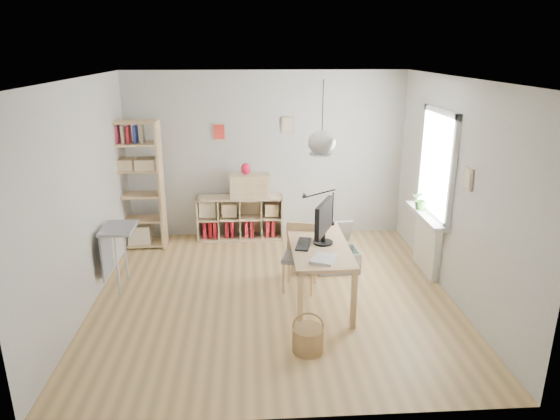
{
  "coord_description": "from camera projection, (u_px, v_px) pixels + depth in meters",
  "views": [
    {
      "loc": [
        -0.28,
        -5.75,
        3.04
      ],
      "look_at": [
        0.1,
        0.3,
        1.05
      ],
      "focal_mm": 32.0,
      "sensor_mm": 36.0,
      "label": 1
    }
  ],
  "objects": [
    {
      "name": "yarn_ball",
      "position": [
        323.0,
        223.0,
        6.56
      ],
      "size": [
        0.16,
        0.16,
        0.16
      ],
      "primitive_type": "sphere",
      "color": "#4E0A12",
      "rests_on": "desk"
    },
    {
      "name": "potted_plant",
      "position": [
        422.0,
        199.0,
        6.97
      ],
      "size": [
        0.31,
        0.29,
        0.3
      ],
      "primitive_type": "imported",
      "rotation": [
        0.0,
        0.0,
        -0.25
      ],
      "color": "#376D29",
      "rests_on": "windowsill"
    },
    {
      "name": "cube_shelf",
      "position": [
        239.0,
        220.0,
        8.27
      ],
      "size": [
        1.4,
        0.38,
        0.72
      ],
      "color": "beige",
      "rests_on": "ground"
    },
    {
      "name": "wicker_basket",
      "position": [
        308.0,
        339.0,
        5.19
      ],
      "size": [
        0.33,
        0.33,
        0.46
      ],
      "rotation": [
        0.0,
        0.0,
        -0.13
      ],
      "color": "#AE834E",
      "rests_on": "ground"
    },
    {
      "name": "windowsill",
      "position": [
        426.0,
        215.0,
        6.86
      ],
      "size": [
        0.22,
        1.2,
        0.06
      ],
      "primitive_type": "cube",
      "color": "white",
      "rests_on": "radiator"
    },
    {
      "name": "red_vase",
      "position": [
        246.0,
        169.0,
        7.96
      ],
      "size": [
        0.16,
        0.16,
        0.19
      ],
      "primitive_type": "ellipsoid",
      "color": "#AC0E29",
      "rests_on": "drawer_chest"
    },
    {
      "name": "drawer_chest",
      "position": [
        250.0,
        186.0,
        8.05
      ],
      "size": [
        0.67,
        0.34,
        0.37
      ],
      "primitive_type": "cube",
      "rotation": [
        0.0,
        0.0,
        0.07
      ],
      "color": "beige",
      "rests_on": "cube_shelf"
    },
    {
      "name": "chair",
      "position": [
        301.0,
        253.0,
        6.49
      ],
      "size": [
        0.51,
        0.51,
        0.85
      ],
      "rotation": [
        0.0,
        0.0,
        -0.28
      ],
      "color": "gray",
      "rests_on": "ground"
    },
    {
      "name": "desk",
      "position": [
        319.0,
        251.0,
        6.1
      ],
      "size": [
        0.7,
        1.5,
        0.75
      ],
      "color": "#E3BC83",
      "rests_on": "ground"
    },
    {
      "name": "side_table",
      "position": [
        114.0,
        240.0,
        6.42
      ],
      "size": [
        0.4,
        0.55,
        0.85
      ],
      "color": "gray",
      "rests_on": "ground"
    },
    {
      "name": "room_shell",
      "position": [
        322.0,
        142.0,
        5.68
      ],
      "size": [
        4.5,
        4.5,
        4.5
      ],
      "color": "white",
      "rests_on": "ground"
    },
    {
      "name": "monitor",
      "position": [
        324.0,
        220.0,
        6.01
      ],
      "size": [
        0.3,
        0.58,
        0.53
      ],
      "rotation": [
        0.0,
        0.0,
        -0.42
      ],
      "color": "black",
      "rests_on": "desk"
    },
    {
      "name": "window_unit",
      "position": [
        438.0,
        164.0,
        6.64
      ],
      "size": [
        0.07,
        1.16,
        1.46
      ],
      "color": "white",
      "rests_on": "ground"
    },
    {
      "name": "paper_tray",
      "position": [
        324.0,
        259.0,
        5.61
      ],
      "size": [
        0.36,
        0.39,
        0.03
      ],
      "primitive_type": "cube",
      "rotation": [
        0.0,
        0.0,
        -0.43
      ],
      "color": "white",
      "rests_on": "desk"
    },
    {
      "name": "ground",
      "position": [
        274.0,
        295.0,
        6.42
      ],
      "size": [
        4.5,
        4.5,
        0.0
      ],
      "primitive_type": "plane",
      "color": "tan",
      "rests_on": "ground"
    },
    {
      "name": "keyboard",
      "position": [
        304.0,
        244.0,
        6.05
      ],
      "size": [
        0.25,
        0.44,
        0.02
      ],
      "primitive_type": "cube",
      "rotation": [
        0.0,
        0.0,
        -0.23
      ],
      "color": "black",
      "rests_on": "desk"
    },
    {
      "name": "task_lamp",
      "position": [
        317.0,
        203.0,
        6.55
      ],
      "size": [
        0.46,
        0.17,
        0.49
      ],
      "color": "black",
      "rests_on": "desk"
    },
    {
      "name": "storage_chest",
      "position": [
        336.0,
        255.0,
        7.13
      ],
      "size": [
        0.64,
        0.71,
        0.63
      ],
      "rotation": [
        0.0,
        0.0,
        0.07
      ],
      "color": "beige",
      "rests_on": "ground"
    },
    {
      "name": "radiator",
      "position": [
        427.0,
        244.0,
        6.99
      ],
      "size": [
        0.1,
        0.8,
        0.8
      ],
      "primitive_type": "cube",
      "color": "white",
      "rests_on": "ground"
    },
    {
      "name": "tall_bookshelf",
      "position": [
        135.0,
        180.0,
        7.66
      ],
      "size": [
        0.8,
        0.38,
        2.0
      ],
      "color": "#E3BC83",
      "rests_on": "ground"
    }
  ]
}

